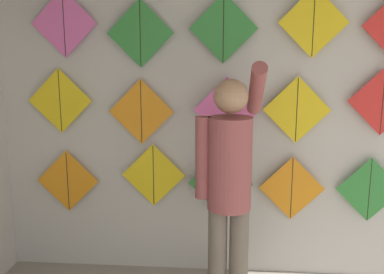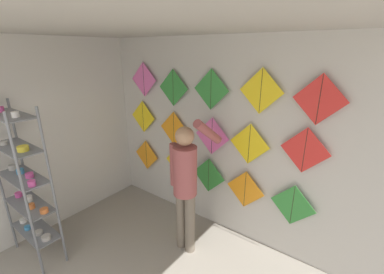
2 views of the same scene
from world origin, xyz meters
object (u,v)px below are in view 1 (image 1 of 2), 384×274
at_px(kite_0, 68,181).
at_px(kite_2, 221,183).
at_px(kite_7, 227,110).
at_px(kite_11, 140,33).
at_px(kite_5, 60,101).
at_px(kite_1, 153,175).
at_px(kite_4, 369,190).
at_px(kite_10, 64,23).
at_px(kite_13, 314,22).
at_px(kite_8, 297,110).
at_px(kite_9, 383,102).
at_px(kite_6, 141,112).
at_px(shopkeeper, 229,180).
at_px(kite_3, 292,188).
at_px(kite_12, 223,28).

xyz_separation_m(kite_0, kite_2, (1.34, 0.00, 0.01)).
xyz_separation_m(kite_7, kite_11, (-0.70, 0.00, 0.62)).
relative_size(kite_0, kite_5, 1.00).
bearing_deg(kite_1, kite_5, 180.00).
distance_m(kite_1, kite_11, 1.19).
height_order(kite_4, kite_7, kite_7).
xyz_separation_m(kite_2, kite_10, (-1.29, 0.00, 1.33)).
bearing_deg(kite_4, kite_13, 180.00).
bearing_deg(kite_1, kite_7, 0.00).
distance_m(kite_8, kite_10, 2.02).
bearing_deg(kite_13, kite_8, 180.00).
distance_m(kite_0, kite_9, 2.71).
relative_size(kite_0, kite_6, 1.00).
bearing_deg(kite_11, kite_0, 180.00).
relative_size(shopkeeper, kite_2, 3.42).
xyz_separation_m(kite_7, kite_10, (-1.33, 0.00, 0.70)).
bearing_deg(kite_9, kite_8, 180.00).
bearing_deg(kite_3, kite_6, 180.00).
distance_m(kite_2, kite_12, 1.28).
xyz_separation_m(kite_1, kite_8, (1.19, 0.00, 0.58)).
relative_size(kite_2, kite_6, 1.00).
xyz_separation_m(kite_11, kite_12, (0.67, 0.00, 0.03)).
bearing_deg(kite_3, kite_10, 180.00).
distance_m(shopkeeper, kite_9, 1.45).
bearing_deg(kite_8, kite_2, 180.00).
bearing_deg(shopkeeper, kite_11, 140.47).
bearing_deg(kite_5, kite_9, 0.00).
height_order(kite_2, kite_8, kite_8).
bearing_deg(kite_0, kite_7, 0.00).
height_order(kite_0, kite_7, kite_7).
bearing_deg(kite_7, kite_6, 180.00).
bearing_deg(shopkeeper, kite_4, 30.07).
distance_m(kite_3, kite_6, 1.42).
relative_size(kite_0, kite_10, 1.00).
bearing_deg(kite_7, kite_11, 180.00).
bearing_deg(kite_11, kite_1, 0.00).
distance_m(kite_1, kite_5, 1.01).
height_order(shopkeeper, kite_7, shopkeeper).
relative_size(shopkeeper, kite_0, 3.42).
bearing_deg(kite_1, kite_11, 180.00).
xyz_separation_m(kite_11, kite_13, (1.37, 0.00, 0.08)).
distance_m(kite_4, kite_10, 2.86).
bearing_deg(kite_2, kite_11, 180.00).
relative_size(shopkeeper, kite_9, 3.42).
bearing_deg(kite_2, kite_5, 180.00).
xyz_separation_m(kite_2, kite_6, (-0.67, 0.00, 0.61)).
bearing_deg(kite_7, kite_3, 0.00).
bearing_deg(kite_11, kite_12, 0.00).
relative_size(kite_1, kite_7, 1.00).
bearing_deg(kite_12, kite_0, 180.00).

